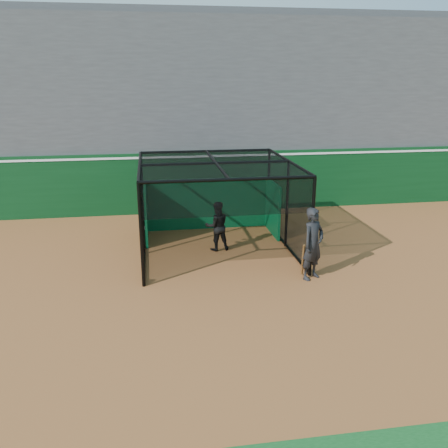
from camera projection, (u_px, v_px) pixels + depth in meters
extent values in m
plane|color=#97572C|center=(222.00, 300.00, 12.10)|extent=(120.00, 120.00, 0.00)
cube|color=#0A3716|center=(191.00, 182.00, 19.74)|extent=(50.00, 0.45, 2.50)
cube|color=white|center=(191.00, 156.00, 19.42)|extent=(50.00, 0.50, 0.08)
cube|color=#4C4C4F|center=(183.00, 111.00, 22.61)|extent=(50.00, 7.85, 7.75)
cube|color=#4C4C4F|center=(176.00, 18.00, 24.51)|extent=(50.00, 0.30, 1.20)
cube|color=#08522A|center=(207.00, 204.00, 17.54)|extent=(4.58, 0.10, 1.90)
cylinder|color=black|center=(144.00, 279.00, 13.05)|extent=(0.08, 0.22, 0.22)
cylinder|color=black|center=(307.00, 269.00, 13.75)|extent=(0.08, 0.22, 0.22)
cylinder|color=black|center=(144.00, 229.00, 17.36)|extent=(0.08, 0.22, 0.22)
cylinder|color=black|center=(269.00, 223.00, 18.06)|extent=(0.08, 0.22, 0.22)
imported|color=black|center=(217.00, 226.00, 15.38)|extent=(0.85, 0.70, 1.63)
imported|color=black|center=(313.00, 244.00, 13.11)|extent=(0.90, 0.82, 2.05)
cylinder|color=#593819|center=(303.00, 260.00, 13.27)|extent=(0.16, 0.38, 1.01)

